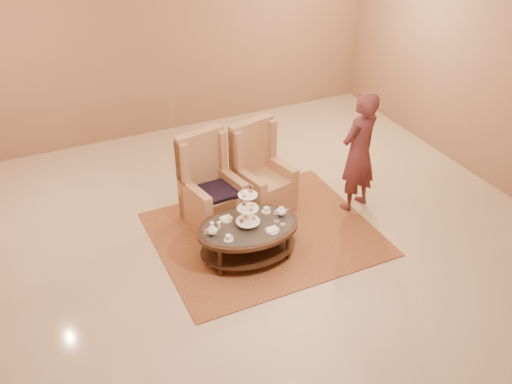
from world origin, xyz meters
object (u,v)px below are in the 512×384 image
armchair_left (210,193)px  person (359,152)px  armchair_right (260,180)px  tea_table (248,231)px

armchair_left → person: bearing=-27.2°
armchair_left → armchair_right: bearing=-9.3°
armchair_right → armchair_left: bearing=169.0°
tea_table → armchair_right: bearing=61.3°
tea_table → armchair_left: bearing=101.4°
armchair_left → person: 2.14m
armchair_left → person: size_ratio=0.73×
tea_table → person: bearing=16.3°
armchair_right → tea_table: bearing=-135.6°
armchair_left → armchair_right: (0.78, 0.03, -0.01)m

